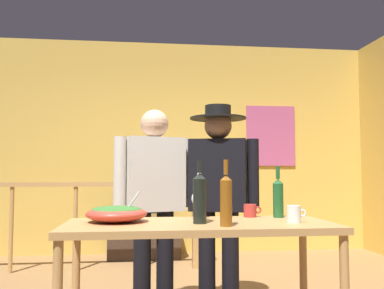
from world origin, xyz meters
name	(u,v)px	position (x,y,z in m)	size (l,w,h in m)	color
back_wall	(174,147)	(0.00, 2.62, 1.43)	(5.48, 0.10, 2.85)	gold
framed_picture	(271,136)	(1.36, 2.56, 1.59)	(0.69, 0.03, 0.84)	#AF4F7E
stair_railing	(119,212)	(-0.67, 1.64, 0.64)	(2.77, 0.10, 1.02)	#B2844C
tv_console	(145,239)	(-0.39, 2.27, 0.23)	(0.90, 0.40, 0.46)	#38281E
flat_screen_tv	(145,200)	(-0.39, 2.24, 0.73)	(0.60, 0.12, 0.46)	black
serving_table	(199,236)	(-0.08, -0.64, 0.70)	(1.57, 0.67, 0.78)	#B2844C
salad_bowl	(117,213)	(-0.57, -0.56, 0.83)	(0.36, 0.36, 0.18)	#CC3D2D
wine_glass	(198,200)	(-0.07, -0.54, 0.90)	(0.09, 0.09, 0.18)	silver
wine_bottle_green	(278,197)	(0.47, -0.43, 0.91)	(0.07, 0.07, 0.34)	#1E5628
wine_bottle_amber	(226,199)	(0.04, -0.83, 0.92)	(0.07, 0.07, 0.36)	brown
wine_bottle_dark	(200,197)	(-0.09, -0.69, 0.93)	(0.08, 0.08, 0.36)	black
wine_bottle_clear	(199,199)	(-0.05, -0.41, 0.90)	(0.07, 0.07, 0.31)	silver
mug_white	(294,214)	(0.47, -0.71, 0.83)	(0.12, 0.08, 0.10)	white
mug_red	(250,211)	(0.29, -0.38, 0.82)	(0.12, 0.08, 0.08)	#B7332D
person_standing_left	(154,193)	(-0.33, 0.09, 0.92)	(0.60, 0.34, 1.55)	black
person_standing_right	(218,188)	(0.16, 0.09, 0.95)	(0.60, 0.44, 1.59)	black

